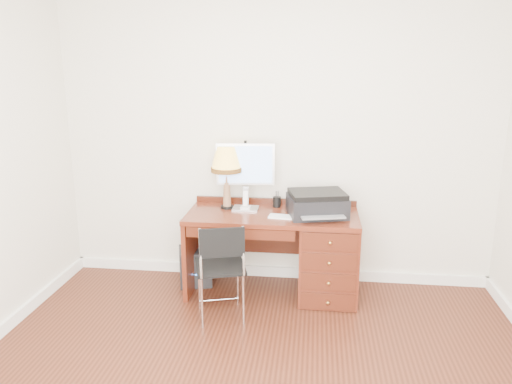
# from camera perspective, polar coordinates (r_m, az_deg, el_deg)

# --- Properties ---
(room_shell) EXTENTS (4.00, 4.00, 4.00)m
(room_shell) POSITION_cam_1_polar(r_m,az_deg,el_deg) (3.96, 0.77, -15.49)
(room_shell) COLOR silver
(room_shell) RESTS_ON ground
(desk) EXTENTS (1.50, 0.67, 0.75)m
(desk) POSITION_cam_1_polar(r_m,az_deg,el_deg) (4.49, 5.99, -6.68)
(desk) COLOR #5E2213
(desk) RESTS_ON ground
(monitor) EXTENTS (0.52, 0.19, 0.60)m
(monitor) POSITION_cam_1_polar(r_m,az_deg,el_deg) (4.44, -1.17, 2.78)
(monitor) COLOR silver
(monitor) RESTS_ON desk
(keyboard) EXTENTS (0.40, 0.16, 0.01)m
(keyboard) POSITION_cam_1_polar(r_m,az_deg,el_deg) (4.26, 4.08, -2.91)
(keyboard) COLOR white
(keyboard) RESTS_ON desk
(mouse_pad) EXTENTS (0.23, 0.23, 0.05)m
(mouse_pad) POSITION_cam_1_polar(r_m,az_deg,el_deg) (4.26, 5.49, -2.84)
(mouse_pad) COLOR black
(mouse_pad) RESTS_ON desk
(printer) EXTENTS (0.56, 0.48, 0.21)m
(printer) POSITION_cam_1_polar(r_m,az_deg,el_deg) (4.32, 6.99, -1.34)
(printer) COLOR black
(printer) RESTS_ON desk
(leg_lamp) EXTENTS (0.28, 0.28, 0.57)m
(leg_lamp) POSITION_cam_1_polar(r_m,az_deg,el_deg) (4.45, -3.40, 3.34)
(leg_lamp) COLOR black
(leg_lamp) RESTS_ON desk
(phone) EXTENTS (0.09, 0.09, 0.18)m
(phone) POSITION_cam_1_polar(r_m,az_deg,el_deg) (4.46, -1.18, -1.44)
(phone) COLOR white
(phone) RESTS_ON desk
(pen_cup) EXTENTS (0.08, 0.08, 0.09)m
(pen_cup) POSITION_cam_1_polar(r_m,az_deg,el_deg) (4.57, 2.40, -1.14)
(pen_cup) COLOR black
(pen_cup) RESTS_ON desk
(chair) EXTENTS (0.48, 0.49, 0.82)m
(chair) POSITION_cam_1_polar(r_m,az_deg,el_deg) (4.01, -4.30, -8.00)
(chair) COLOR black
(chair) RESTS_ON ground
(equipment_box) EXTENTS (0.36, 0.36, 0.34)m
(equipment_box) POSITION_cam_1_polar(r_m,az_deg,el_deg) (4.79, -6.94, -8.39)
(equipment_box) COLOR black
(equipment_box) RESTS_ON ground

